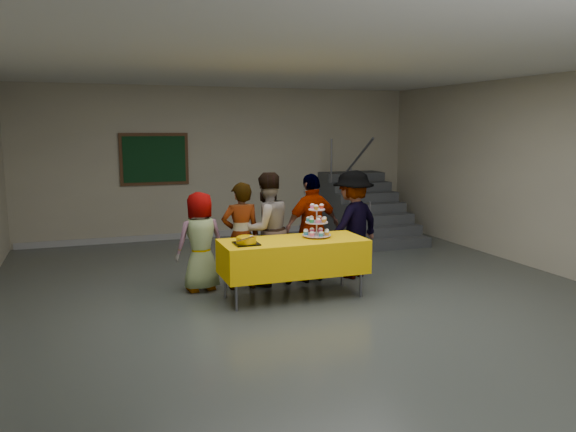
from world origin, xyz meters
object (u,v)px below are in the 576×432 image
(schoolchild_a, at_px, (200,241))
(schoolchild_b, at_px, (241,236))
(bake_table, at_px, (293,256))
(noticeboard, at_px, (154,159))
(schoolchild_c, at_px, (266,229))
(schoolchild_d, at_px, (312,228))
(schoolchild_e, at_px, (353,224))
(bear_cake, at_px, (246,240))
(staircase, at_px, (363,212))
(cupcake_stand, at_px, (317,225))

(schoolchild_a, xyz_separation_m, schoolchild_b, (0.54, -0.10, 0.06))
(bake_table, xyz_separation_m, noticeboard, (-1.23, 4.40, 1.04))
(schoolchild_a, xyz_separation_m, schoolchild_c, (0.93, -0.03, 0.12))
(schoolchild_a, xyz_separation_m, schoolchild_d, (1.62, -0.05, 0.10))
(bake_table, xyz_separation_m, schoolchild_e, (1.18, 0.66, 0.24))
(bear_cake, xyz_separation_m, schoolchild_a, (-0.42, 0.81, -0.15))
(staircase, height_order, noticeboard, noticeboard)
(schoolchild_c, distance_m, staircase, 4.15)
(noticeboard, bearing_deg, schoolchild_b, -79.40)
(cupcake_stand, relative_size, schoolchild_e, 0.28)
(staircase, xyz_separation_m, noticeboard, (-4.07, 0.84, 1.11))
(bear_cake, bearing_deg, schoolchild_e, 22.03)
(bake_table, height_order, bear_cake, bear_cake)
(staircase, bearing_deg, schoolchild_a, -144.12)
(bake_table, relative_size, schoolchild_a, 1.39)
(staircase, bearing_deg, schoolchild_b, -138.99)
(bake_table, bearing_deg, schoolchild_a, 145.51)
(schoolchild_b, bearing_deg, bake_table, 130.37)
(bear_cake, relative_size, schoolchild_c, 0.22)
(schoolchild_b, distance_m, schoolchild_c, 0.40)
(schoolchild_a, relative_size, staircase, 0.56)
(cupcake_stand, bearing_deg, schoolchild_b, 146.66)
(schoolchild_c, bearing_deg, bake_table, 88.35)
(schoolchild_a, bearing_deg, bake_table, 135.44)
(bake_table, distance_m, bear_cake, 0.71)
(schoolchild_c, xyz_separation_m, schoolchild_d, (0.69, -0.02, -0.02))
(schoolchild_d, bearing_deg, staircase, -141.39)
(cupcake_stand, distance_m, schoolchild_d, 0.68)
(cupcake_stand, height_order, schoolchild_c, schoolchild_c)
(schoolchild_b, bearing_deg, schoolchild_a, -10.01)
(bake_table, distance_m, staircase, 4.56)
(bear_cake, bearing_deg, schoolchild_b, 80.33)
(bear_cake, xyz_separation_m, schoolchild_d, (1.20, 0.76, -0.05))
(schoolchild_e, bearing_deg, bear_cake, -1.87)
(schoolchild_b, bearing_deg, cupcake_stand, 147.23)
(staircase, relative_size, noticeboard, 1.85)
(schoolchild_b, bearing_deg, noticeboard, -78.84)
(schoolchild_c, bearing_deg, bear_cake, 43.87)
(schoolchild_a, bearing_deg, schoolchild_d, 168.15)
(bake_table, distance_m, cupcake_stand, 0.52)
(schoolchild_c, bearing_deg, staircase, -149.34)
(cupcake_stand, xyz_separation_m, bear_cake, (-1.00, -0.14, -0.11))
(schoolchild_e, bearing_deg, schoolchild_a, -25.78)
(bake_table, distance_m, schoolchild_e, 1.37)
(bake_table, relative_size, cupcake_stand, 4.22)
(bake_table, height_order, schoolchild_a, schoolchild_a)
(schoolchild_a, relative_size, schoolchild_e, 0.86)
(bear_cake, height_order, schoolchild_c, schoolchild_c)
(schoolchild_d, xyz_separation_m, staircase, (2.29, 2.88, -0.29))
(schoolchild_a, bearing_deg, schoolchild_b, 159.36)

